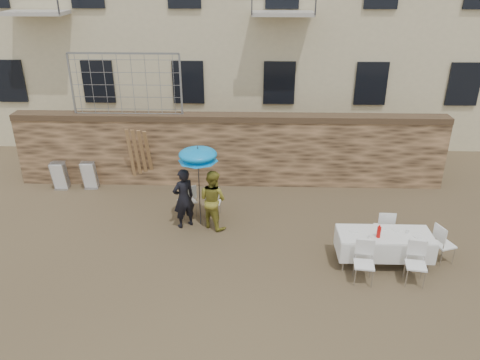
{
  "coord_description": "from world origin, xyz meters",
  "views": [
    {
      "loc": [
        0.72,
        -8.36,
        6.3
      ],
      "look_at": [
        0.4,
        2.2,
        1.4
      ],
      "focal_mm": 35.0,
      "sensor_mm": 36.0,
      "label": 1
    }
  ],
  "objects_px": {
    "man_suit": "(184,198)",
    "table_chair_side": "(444,243)",
    "woman_dress": "(213,199)",
    "table_chair_front_left": "(364,264)",
    "table_chair_front_right": "(416,264)",
    "table_chair_back": "(384,227)",
    "banquet_table": "(385,235)",
    "couple_chair_right": "(213,200)",
    "soda_bottle": "(379,232)",
    "chair_stack_right": "(90,174)",
    "umbrella": "(198,157)",
    "couple_chair_left": "(187,200)",
    "chair_stack_left": "(61,174)"
  },
  "relations": [
    {
      "from": "table_chair_front_left",
      "to": "table_chair_front_right",
      "type": "bearing_deg",
      "value": 6.54
    },
    {
      "from": "couple_chair_right",
      "to": "banquet_table",
      "type": "xyz_separation_m",
      "value": [
        4.08,
        -2.08,
        0.25
      ]
    },
    {
      "from": "banquet_table",
      "to": "chair_stack_right",
      "type": "relative_size",
      "value": 2.28
    },
    {
      "from": "banquet_table",
      "to": "table_chair_side",
      "type": "relative_size",
      "value": 2.19
    },
    {
      "from": "man_suit",
      "to": "chair_stack_right",
      "type": "xyz_separation_m",
      "value": [
        -3.19,
        2.22,
        -0.36
      ]
    },
    {
      "from": "table_chair_back",
      "to": "couple_chair_left",
      "type": "bearing_deg",
      "value": -12.15
    },
    {
      "from": "soda_bottle",
      "to": "table_chair_side",
      "type": "xyz_separation_m",
      "value": [
        1.6,
        0.25,
        -0.43
      ]
    },
    {
      "from": "umbrella",
      "to": "chair_stack_right",
      "type": "xyz_separation_m",
      "value": [
        -3.59,
        2.12,
        -1.47
      ]
    },
    {
      "from": "man_suit",
      "to": "table_chair_side",
      "type": "distance_m",
      "value": 6.35
    },
    {
      "from": "table_chair_back",
      "to": "banquet_table",
      "type": "bearing_deg",
      "value": 78.18
    },
    {
      "from": "woman_dress",
      "to": "soda_bottle",
      "type": "height_order",
      "value": "woman_dress"
    },
    {
      "from": "man_suit",
      "to": "table_chair_back",
      "type": "height_order",
      "value": "man_suit"
    },
    {
      "from": "soda_bottle",
      "to": "chair_stack_right",
      "type": "height_order",
      "value": "soda_bottle"
    },
    {
      "from": "chair_stack_right",
      "to": "table_chair_front_right",
      "type": "bearing_deg",
      "value": -27.98
    },
    {
      "from": "man_suit",
      "to": "table_chair_back",
      "type": "distance_m",
      "value": 5.04
    },
    {
      "from": "woman_dress",
      "to": "soda_bottle",
      "type": "distance_m",
      "value": 4.18
    },
    {
      "from": "man_suit",
      "to": "woman_dress",
      "type": "height_order",
      "value": "man_suit"
    },
    {
      "from": "banquet_table",
      "to": "soda_bottle",
      "type": "height_order",
      "value": "soda_bottle"
    },
    {
      "from": "woman_dress",
      "to": "table_chair_side",
      "type": "xyz_separation_m",
      "value": [
        5.43,
        -1.43,
        -0.31
      ]
    },
    {
      "from": "banquet_table",
      "to": "table_chair_side",
      "type": "bearing_deg",
      "value": 4.09
    },
    {
      "from": "umbrella",
      "to": "chair_stack_left",
      "type": "bearing_deg",
      "value": 154.7
    },
    {
      "from": "table_chair_back",
      "to": "table_chair_front_left",
      "type": "bearing_deg",
      "value": 64.92
    },
    {
      "from": "soda_bottle",
      "to": "table_chair_side",
      "type": "height_order",
      "value": "soda_bottle"
    },
    {
      "from": "man_suit",
      "to": "banquet_table",
      "type": "xyz_separation_m",
      "value": [
        4.78,
        -1.53,
        -0.08
      ]
    },
    {
      "from": "woman_dress",
      "to": "table_chair_front_right",
      "type": "bearing_deg",
      "value": -170.94
    },
    {
      "from": "chair_stack_left",
      "to": "chair_stack_right",
      "type": "relative_size",
      "value": 1.0
    },
    {
      "from": "umbrella",
      "to": "couple_chair_left",
      "type": "xyz_separation_m",
      "value": [
        -0.4,
        0.45,
        -1.45
      ]
    },
    {
      "from": "table_chair_front_right",
      "to": "umbrella",
      "type": "bearing_deg",
      "value": 163.09
    },
    {
      "from": "umbrella",
      "to": "couple_chair_right",
      "type": "xyz_separation_m",
      "value": [
        0.3,
        0.45,
        -1.45
      ]
    },
    {
      "from": "couple_chair_right",
      "to": "table_chair_front_left",
      "type": "distance_m",
      "value": 4.48
    },
    {
      "from": "banquet_table",
      "to": "man_suit",
      "type": "bearing_deg",
      "value": 162.29
    },
    {
      "from": "table_chair_front_left",
      "to": "table_chair_side",
      "type": "height_order",
      "value": "same"
    },
    {
      "from": "table_chair_back",
      "to": "chair_stack_left",
      "type": "xyz_separation_m",
      "value": [
        -9.07,
        2.95,
        -0.02
      ]
    },
    {
      "from": "man_suit",
      "to": "umbrella",
      "type": "height_order",
      "value": "umbrella"
    },
    {
      "from": "banquet_table",
      "to": "table_chair_back",
      "type": "height_order",
      "value": "table_chair_back"
    },
    {
      "from": "table_chair_front_right",
      "to": "table_chair_back",
      "type": "height_order",
      "value": "same"
    },
    {
      "from": "table_chair_front_left",
      "to": "table_chair_back",
      "type": "distance_m",
      "value": 1.74
    },
    {
      "from": "table_chair_front_right",
      "to": "chair_stack_right",
      "type": "distance_m",
      "value": 9.59
    },
    {
      "from": "table_chair_front_left",
      "to": "table_chair_front_right",
      "type": "height_order",
      "value": "same"
    },
    {
      "from": "table_chair_front_left",
      "to": "chair_stack_right",
      "type": "height_order",
      "value": "table_chair_front_left"
    },
    {
      "from": "woman_dress",
      "to": "couple_chair_right",
      "type": "xyz_separation_m",
      "value": [
        -0.05,
        0.55,
        -0.31
      ]
    },
    {
      "from": "table_chair_front_right",
      "to": "chair_stack_right",
      "type": "xyz_separation_m",
      "value": [
        -8.47,
        4.5,
        -0.02
      ]
    },
    {
      "from": "couple_chair_left",
      "to": "table_chair_side",
      "type": "xyz_separation_m",
      "value": [
        6.18,
        -1.98,
        0.0
      ]
    },
    {
      "from": "man_suit",
      "to": "table_chair_side",
      "type": "height_order",
      "value": "man_suit"
    },
    {
      "from": "couple_chair_left",
      "to": "table_chair_back",
      "type": "distance_m",
      "value": 5.14
    },
    {
      "from": "man_suit",
      "to": "table_chair_back",
      "type": "bearing_deg",
      "value": 136.82
    },
    {
      "from": "soda_bottle",
      "to": "table_chair_front_left",
      "type": "distance_m",
      "value": 0.84
    },
    {
      "from": "woman_dress",
      "to": "couple_chair_right",
      "type": "relative_size",
      "value": 1.65
    },
    {
      "from": "umbrella",
      "to": "man_suit",
      "type": "bearing_deg",
      "value": -165.96
    },
    {
      "from": "umbrella",
      "to": "chair_stack_left",
      "type": "relative_size",
      "value": 2.22
    }
  ]
}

